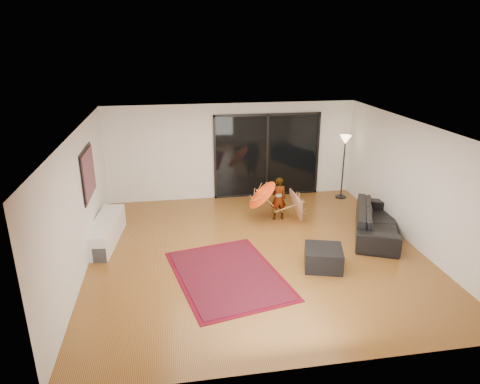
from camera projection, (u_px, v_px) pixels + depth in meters
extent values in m
plane|color=#995E29|center=(256.00, 252.00, 9.25)|extent=(7.00, 7.00, 0.00)
plane|color=white|center=(258.00, 128.00, 8.33)|extent=(7.00, 7.00, 0.00)
plane|color=silver|center=(232.00, 152.00, 12.04)|extent=(7.00, 0.00, 7.00)
plane|color=silver|center=(311.00, 284.00, 5.54)|extent=(7.00, 0.00, 7.00)
plane|color=silver|center=(80.00, 203.00, 8.25)|extent=(0.00, 7.00, 7.00)
plane|color=silver|center=(414.00, 184.00, 9.33)|extent=(0.00, 7.00, 7.00)
cube|color=black|center=(267.00, 155.00, 12.22)|extent=(3.00, 0.04, 2.40)
cube|color=black|center=(268.00, 115.00, 11.80)|extent=(3.06, 0.06, 0.06)
cube|color=black|center=(266.00, 194.00, 12.59)|extent=(3.06, 0.06, 0.06)
cube|color=black|center=(267.00, 156.00, 12.20)|extent=(0.06, 0.06, 2.40)
cube|color=black|center=(88.00, 173.00, 9.08)|extent=(0.02, 1.28, 1.08)
cube|color=#20513A|center=(89.00, 173.00, 9.08)|extent=(0.03, 1.18, 0.98)
cube|color=white|center=(106.00, 231.00, 9.61)|extent=(0.69, 1.97, 0.54)
cube|color=#424244|center=(101.00, 253.00, 8.86)|extent=(0.32, 0.32, 0.32)
cube|color=#550715|center=(228.00, 275.00, 8.33)|extent=(2.43, 3.01, 0.01)
cube|color=maroon|center=(228.00, 275.00, 8.33)|extent=(2.24, 2.82, 0.02)
imported|color=black|center=(377.00, 221.00, 9.96)|extent=(1.80, 2.52, 0.69)
cube|color=black|center=(323.00, 258.00, 8.57)|extent=(0.91, 0.91, 0.42)
cylinder|color=black|center=(341.00, 197.00, 12.43)|extent=(0.31, 0.31, 0.03)
cylinder|color=black|center=(343.00, 169.00, 12.15)|extent=(0.04, 0.04, 1.68)
cone|color=#FFD899|center=(346.00, 140.00, 11.86)|extent=(0.31, 0.31, 0.25)
imported|color=#999999|center=(278.00, 199.00, 10.75)|extent=(0.41, 0.28, 1.12)
cone|color=red|center=(257.00, 194.00, 10.56)|extent=(0.74, 0.87, 0.73)
cylinder|color=tan|center=(257.00, 206.00, 10.67)|extent=(0.36, 0.02, 0.38)
cylinder|color=tan|center=(257.00, 190.00, 10.52)|extent=(0.05, 0.02, 0.05)
cone|color=silver|center=(303.00, 201.00, 10.72)|extent=(0.44, 0.88, 0.90)
cylinder|color=tan|center=(302.00, 215.00, 10.85)|extent=(0.53, 0.02, 0.19)
cylinder|color=tan|center=(303.00, 197.00, 10.68)|extent=(0.05, 0.02, 0.04)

